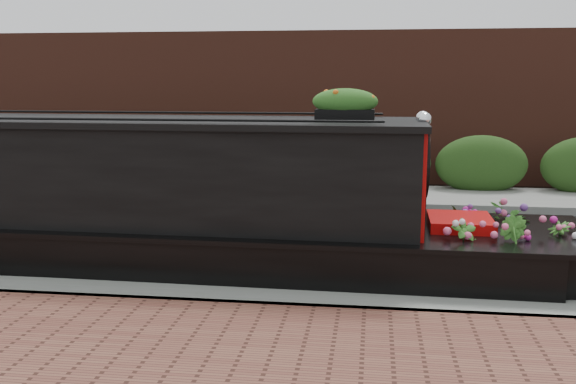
# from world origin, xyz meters

# --- Properties ---
(ground) EXTENTS (80.00, 80.00, 0.00)m
(ground) POSITION_xyz_m (0.00, 0.00, 0.00)
(ground) COLOR black
(ground) RESTS_ON ground
(near_bank_coping) EXTENTS (40.00, 0.60, 0.50)m
(near_bank_coping) POSITION_xyz_m (0.00, -3.30, 0.00)
(near_bank_coping) COLOR gray
(near_bank_coping) RESTS_ON ground
(far_bank_path) EXTENTS (40.00, 2.40, 0.34)m
(far_bank_path) POSITION_xyz_m (0.00, 4.20, 0.00)
(far_bank_path) COLOR gray
(far_bank_path) RESTS_ON ground
(far_hedge) EXTENTS (40.00, 1.10, 2.80)m
(far_hedge) POSITION_xyz_m (0.00, 5.10, 0.00)
(far_hedge) COLOR #234416
(far_hedge) RESTS_ON ground
(far_brick_wall) EXTENTS (40.00, 1.00, 8.00)m
(far_brick_wall) POSITION_xyz_m (0.00, 7.20, 0.00)
(far_brick_wall) COLOR #53271C
(far_brick_wall) RESTS_ON ground
(narrowboat) EXTENTS (12.23, 2.38, 2.86)m
(narrowboat) POSITION_xyz_m (-1.84, -1.95, 0.85)
(narrowboat) COLOR black
(narrowboat) RESTS_ON ground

